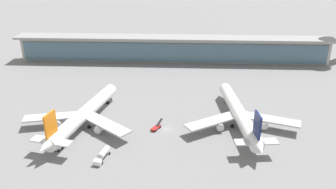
{
  "coord_description": "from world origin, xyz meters",
  "views": [
    {
      "loc": [
        6.19,
        -113.85,
        64.63
      ],
      "look_at": [
        0.0,
        16.54,
        7.03
      ],
      "focal_mm": 36.74,
      "sensor_mm": 36.0,
      "label": 1
    }
  ],
  "objects": [
    {
      "name": "terminal_building",
      "position": [
        0.0,
        82.08,
        7.87
      ],
      "size": [
        183.6,
        12.8,
        15.2
      ],
      "color": "#B2ADA3",
      "rests_on": "ground"
    },
    {
      "name": "airliner_centre_stand",
      "position": [
        27.92,
        4.22,
        4.81
      ],
      "size": [
        43.87,
        57.39,
        15.28
      ],
      "color": "white",
      "rests_on": "ground"
    },
    {
      "name": "ground_plane",
      "position": [
        0.0,
        0.0,
        0.0
      ],
      "size": [
        1200.0,
        1200.0,
        0.0
      ],
      "primitive_type": "plane",
      "color": "slate"
    },
    {
      "name": "service_truck_mid_apron_red",
      "position": [
        -3.66,
        -0.32,
        0.81
      ],
      "size": [
        4.37,
        6.65,
        2.7
      ],
      "color": "#B21E1E",
      "rests_on": "ground"
    },
    {
      "name": "service_truck_under_wing_white",
      "position": [
        -35.86,
        -16.07,
        0.87
      ],
      "size": [
        2.79,
        3.32,
        2.05
      ],
      "color": "silver",
      "rests_on": "ground"
    },
    {
      "name": "service_truck_near_nose_white",
      "position": [
        -19.6,
        -20.71,
        1.71
      ],
      "size": [
        4.13,
        8.88,
        2.95
      ],
      "color": "silver",
      "rests_on": "ground"
    },
    {
      "name": "airliner_left_stand",
      "position": [
        -31.62,
        1.15,
        4.81
      ],
      "size": [
        43.01,
        56.82,
        15.28
      ],
      "color": "white",
      "rests_on": "ground"
    }
  ]
}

